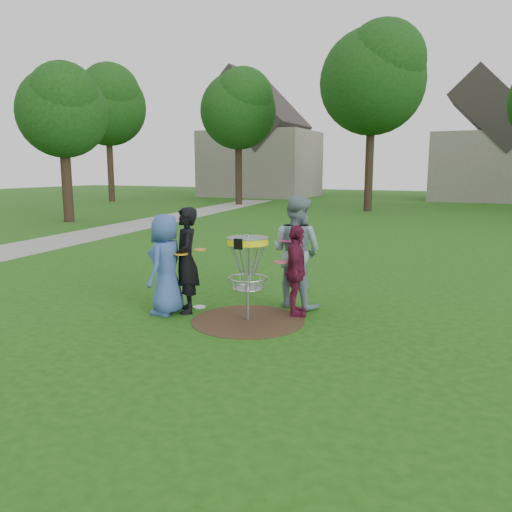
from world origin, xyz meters
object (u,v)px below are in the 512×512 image
at_px(player_blue, 166,264).
at_px(player_grey, 296,252).
at_px(player_black, 186,260).
at_px(disc_golf_basket, 248,258).
at_px(player_maroon, 296,271).

height_order(player_blue, player_grey, player_grey).
distance_m(player_black, disc_golf_basket, 1.17).
xyz_separation_m(player_black, player_maroon, (1.73, 0.57, -0.14)).
bearing_deg(player_black, player_maroon, 71.82).
distance_m(player_maroon, disc_golf_basket, 0.88).
relative_size(player_maroon, disc_golf_basket, 1.08).
bearing_deg(player_black, disc_golf_basket, 51.86).
bearing_deg(player_maroon, player_black, 88.56).
bearing_deg(player_maroon, player_grey, 0.91).
height_order(player_grey, disc_golf_basket, player_grey).
bearing_deg(player_blue, player_maroon, 105.41).
relative_size(player_blue, disc_golf_basket, 1.21).
relative_size(player_blue, player_black, 0.94).
height_order(player_blue, player_black, player_black).
bearing_deg(player_blue, disc_golf_basket, 91.25).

